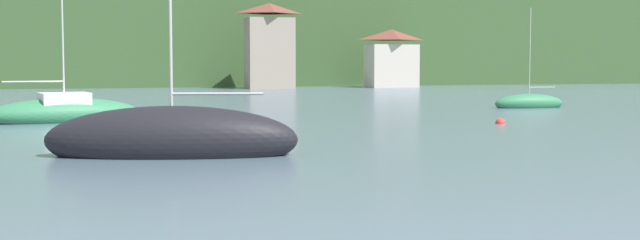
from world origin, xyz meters
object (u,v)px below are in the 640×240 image
at_px(shore_building_central, 391,59).
at_px(mooring_buoy_mid, 501,124).
at_px(shore_building_westcentral, 270,47).
at_px(sailboat_mid_5, 172,140).
at_px(sailboat_far_8, 529,103).
at_px(sailboat_far_7, 64,113).

distance_m(shore_building_central, mooring_buoy_mid, 57.26).
height_order(shore_building_westcentral, sailboat_mid_5, shore_building_westcentral).
height_order(sailboat_mid_5, sailboat_far_8, sailboat_mid_5).
bearing_deg(sailboat_far_8, sailboat_far_7, 11.35).
xyz_separation_m(shore_building_central, sailboat_far_7, (-36.64, -47.08, -2.92)).
bearing_deg(mooring_buoy_mid, shore_building_central, 72.70).
bearing_deg(sailboat_far_7, shore_building_central, 39.31).
bearing_deg(mooring_buoy_mid, sailboat_far_8, 52.62).
bearing_deg(shore_building_westcentral, sailboat_far_7, -114.74).
distance_m(shore_building_westcentral, shore_building_central, 15.08).
relative_size(shore_building_central, sailboat_far_8, 1.03).
xyz_separation_m(shore_building_westcentral, sailboat_far_7, (-21.63, -46.93, -4.28)).
height_order(sailboat_far_7, mooring_buoy_mid, sailboat_far_7).
relative_size(shore_building_westcentral, sailboat_far_8, 1.44).
xyz_separation_m(shore_building_westcentral, sailboat_mid_5, (-18.27, -62.88, -4.23)).
relative_size(shore_building_central, sailboat_far_7, 0.63).
bearing_deg(sailboat_mid_5, sailboat_far_8, -126.93).
relative_size(shore_building_westcentral, sailboat_mid_5, 1.12).
distance_m(sailboat_far_7, mooring_buoy_mid, 21.03).
xyz_separation_m(sailboat_far_8, mooring_buoy_mid, (-8.66, -11.34, -0.28)).
height_order(shore_building_westcentral, mooring_buoy_mid, shore_building_westcentral).
bearing_deg(shore_building_central, sailboat_far_7, -127.90).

